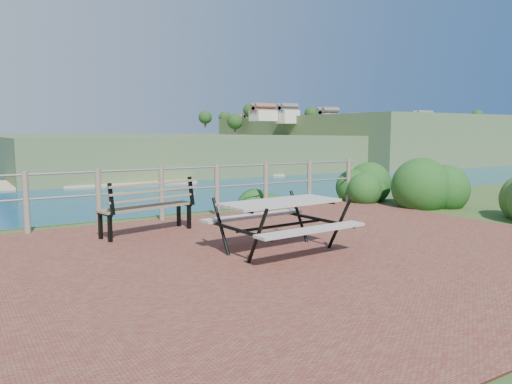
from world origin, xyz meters
The scene contains 8 objects.
ground centered at (0.00, 0.00, 0.00)m, with size 10.00×7.00×0.12m, color brown.
safety_railing centered at (0.00, 3.35, 0.57)m, with size 9.40×0.10×1.00m.
distant_bay centered at (173.07, 202.61, -1.52)m, with size 290.00×232.36×24.00m.
picnic_table centered at (0.47, 0.17, 0.45)m, with size 1.70×1.44×0.70m.
park_bench centered at (-0.67, 2.30, 0.59)m, with size 1.63×0.73×0.89m.
shrub_right_front centered at (5.53, 2.05, 0.00)m, with size 1.39×1.39×1.97m, color #134015.
shrub_right_edge centered at (5.06, 3.34, 0.00)m, with size 1.08×1.08×1.54m, color #134015.
shrub_lip_east centered at (2.42, 3.80, 0.00)m, with size 0.82×0.82×0.58m, color #134015.
Camera 1 is at (-3.35, -5.34, 1.66)m, focal length 35.00 mm.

